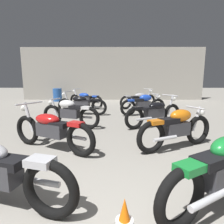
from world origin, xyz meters
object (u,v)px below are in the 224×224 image
(motorcycle_left_row_3, at_px, (81,104))
(motorcycle_left_row_4, at_px, (85,99))
(motorcycle_right_row_0, at_px, (221,171))
(motorcycle_right_row_4, at_px, (139,99))
(oil_drum, at_px, (57,95))
(motorcycle_left_row_2, at_px, (70,112))
(motorcycle_right_row_3, at_px, (143,104))
(motorcycle_left_row_1, at_px, (51,129))
(motorcycle_right_row_2, at_px, (155,112))
(motorcycle_right_row_1, at_px, (177,128))

(motorcycle_left_row_3, bearing_deg, motorcycle_left_row_4, 93.17)
(motorcycle_left_row_3, height_order, motorcycle_right_row_0, motorcycle_left_row_3)
(motorcycle_right_row_4, height_order, oil_drum, motorcycle_right_row_4)
(motorcycle_left_row_2, xyz_separation_m, motorcycle_left_row_4, (-0.09, 3.88, -0.01))
(motorcycle_right_row_3, height_order, oil_drum, motorcycle_right_row_3)
(oil_drum, bearing_deg, motorcycle_left_row_1, -74.55)
(motorcycle_left_row_1, xyz_separation_m, motorcycle_right_row_2, (2.59, 2.00, 0.00))
(motorcycle_left_row_4, bearing_deg, motorcycle_right_row_4, -1.21)
(motorcycle_right_row_3, bearing_deg, motorcycle_right_row_1, -88.22)
(motorcycle_left_row_1, height_order, motorcycle_right_row_1, motorcycle_left_row_1)
(motorcycle_left_row_4, xyz_separation_m, motorcycle_right_row_4, (2.71, -0.06, 0.00))
(motorcycle_right_row_4, bearing_deg, motorcycle_left_row_1, -114.29)
(motorcycle_left_row_4, bearing_deg, motorcycle_left_row_1, -88.74)
(motorcycle_right_row_2, height_order, oil_drum, motorcycle_right_row_2)
(motorcycle_left_row_4, bearing_deg, motorcycle_left_row_3, -86.83)
(motorcycle_left_row_2, relative_size, motorcycle_right_row_2, 0.97)
(motorcycle_left_row_2, relative_size, motorcycle_right_row_1, 1.04)
(motorcycle_right_row_0, bearing_deg, motorcycle_right_row_3, 89.89)
(motorcycle_right_row_4, bearing_deg, motorcycle_left_row_3, -146.09)
(motorcycle_left_row_4, bearing_deg, motorcycle_right_row_2, -54.23)
(motorcycle_left_row_1, height_order, motorcycle_right_row_0, motorcycle_left_row_1)
(motorcycle_right_row_1, distance_m, oil_drum, 9.93)
(motorcycle_left_row_2, relative_size, motorcycle_right_row_3, 0.99)
(motorcycle_left_row_4, bearing_deg, oil_drum, 128.20)
(motorcycle_right_row_2, bearing_deg, oil_drum, 126.84)
(motorcycle_left_row_2, distance_m, motorcycle_left_row_3, 2.06)
(motorcycle_left_row_1, relative_size, motorcycle_left_row_2, 1.04)
(motorcycle_left_row_1, height_order, motorcycle_left_row_4, same)
(motorcycle_left_row_1, height_order, oil_drum, motorcycle_left_row_1)
(motorcycle_left_row_2, xyz_separation_m, motorcycle_right_row_0, (2.56, -3.70, 0.00))
(motorcycle_left_row_3, xyz_separation_m, motorcycle_left_row_4, (-0.10, 1.81, 0.00))
(motorcycle_right_row_1, distance_m, motorcycle_right_row_4, 5.63)
(motorcycle_right_row_0, distance_m, motorcycle_right_row_1, 1.90)
(motorcycle_left_row_4, xyz_separation_m, motorcycle_right_row_2, (2.72, -3.78, 0.00))
(motorcycle_left_row_1, xyz_separation_m, oil_drum, (-2.39, 8.66, -0.03))
(oil_drum, bearing_deg, motorcycle_right_row_0, -64.83)
(oil_drum, bearing_deg, motorcycle_left_row_2, -70.79)
(motorcycle_left_row_3, relative_size, motorcycle_right_row_2, 1.09)
(motorcycle_right_row_3, bearing_deg, motorcycle_right_row_4, 88.46)
(motorcycle_left_row_2, height_order, motorcycle_right_row_0, same)
(motorcycle_left_row_2, bearing_deg, motorcycle_right_row_4, 55.53)
(motorcycle_right_row_3, bearing_deg, oil_drum, 135.68)
(motorcycle_right_row_4, bearing_deg, motorcycle_right_row_1, -89.33)
(motorcycle_right_row_0, relative_size, motorcycle_right_row_1, 0.96)
(motorcycle_left_row_2, height_order, motorcycle_right_row_1, same)
(motorcycle_left_row_4, distance_m, motorcycle_right_row_3, 3.29)
(oil_drum, bearing_deg, motorcycle_right_row_3, -44.32)
(motorcycle_left_row_2, bearing_deg, motorcycle_left_row_4, 91.31)
(motorcycle_left_row_1, xyz_separation_m, motorcycle_left_row_2, (-0.04, 1.90, 0.01))
(motorcycle_right_row_1, bearing_deg, motorcycle_right_row_0, -93.83)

